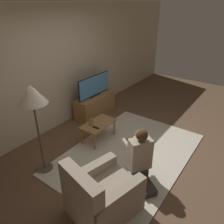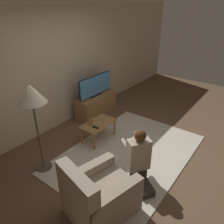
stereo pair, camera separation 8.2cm
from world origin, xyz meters
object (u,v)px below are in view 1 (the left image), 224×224
tv (94,86)px  floor_lamp (32,98)px  person_kneeling (140,157)px  armchair (102,196)px  coffee_table (98,125)px

tv → floor_lamp: (-2.11, -0.61, 0.56)m
tv → person_kneeling: bearing=-124.1°
floor_lamp → armchair: floor_lamp is taller
floor_lamp → armchair: bearing=-94.1°
coffee_table → floor_lamp: floor_lamp is taller
armchair → coffee_table: bearing=-36.5°
tv → floor_lamp: 2.26m
tv → floor_lamp: bearing=-163.9°
floor_lamp → armchair: 1.70m
coffee_table → floor_lamp: 1.61m
person_kneeling → tv: bearing=-90.0°
tv → person_kneeling: 2.51m
person_kneeling → floor_lamp: bearing=-29.9°
tv → armchair: bearing=-138.5°
tv → coffee_table: (-0.85, -0.80, -0.43)m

